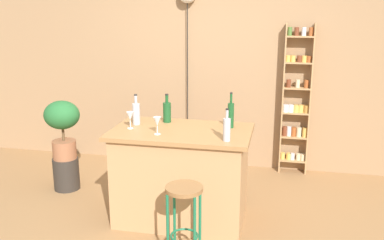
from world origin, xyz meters
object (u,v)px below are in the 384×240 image
potted_plant (62,124)px  bottle_olive_oil (167,112)px  bottle_spirits_clear (231,114)px  bottle_wine_red (227,129)px  bottle_soda_blue (136,113)px  wine_glass_center (130,117)px  plant_stool (66,173)px  wine_glass_left (157,122)px  bar_stool (184,206)px  spice_shelf (296,102)px

potted_plant → bottle_olive_oil: bearing=-7.9°
bottle_spirits_clear → bottle_wine_red: bottle_spirits_clear is taller
bottle_soda_blue → wine_glass_center: bottle_soda_blue is taller
potted_plant → bottle_wine_red: bearing=-19.4°
potted_plant → bottle_spirits_clear: 1.95m
plant_stool → wine_glass_left: 1.67m
bottle_wine_red → wine_glass_left: bearing=174.2°
bottle_olive_oil → bottle_wine_red: size_ratio=1.00×
bar_stool → spice_shelf: size_ratio=0.35×
bottle_spirits_clear → bottle_wine_red: (0.02, -0.44, -0.02)m
bottle_wine_red → wine_glass_left: bottle_wine_red is taller
bar_stool → potted_plant: potted_plant is taller
bottle_spirits_clear → wine_glass_left: bottle_spirits_clear is taller
bar_stool → plant_stool: (-1.66, 1.12, -0.29)m
wine_glass_left → bar_stool: bearing=-54.0°
bottle_soda_blue → wine_glass_left: 0.42m
plant_stool → bottle_wine_red: 2.22m
potted_plant → bottle_wine_red: size_ratio=2.32×
bottle_olive_oil → wine_glass_left: bearing=-86.5°
plant_stool → bottle_soda_blue: bearing=-18.2°
bar_stool → bottle_olive_oil: bottle_olive_oil is taller
bottle_soda_blue → wine_glass_center: bearing=-92.9°
bottle_soda_blue → bottle_olive_oil: 0.31m
potted_plant → bottle_spirits_clear: bearing=-7.2°
potted_plant → bottle_olive_oil: size_ratio=2.32×
spice_shelf → bottle_wine_red: (-0.63, -1.77, 0.11)m
bottle_wine_red → plant_stool: bearing=160.6°
bottle_spirits_clear → spice_shelf: bearing=64.1°
bottle_soda_blue → bottle_olive_oil: bearing=28.6°
wine_glass_left → bottle_spirits_clear: bearing=30.7°
bottle_wine_red → wine_glass_left: (-0.65, 0.07, 0.01)m
bottle_olive_oil → spice_shelf: bearing=44.2°
potted_plant → wine_glass_center: (0.98, -0.48, 0.25)m
bar_stool → wine_glass_center: wine_glass_center is taller
spice_shelf → plant_stool: 2.88m
wine_glass_center → spice_shelf: bearing=44.7°
bar_stool → bottle_spirits_clear: bottle_spirits_clear is taller
potted_plant → bottle_olive_oil: bottle_olive_oil is taller
bottle_wine_red → wine_glass_center: (-0.96, 0.20, 0.01)m
spice_shelf → wine_glass_center: bearing=-135.3°
wine_glass_left → wine_glass_center: bearing=156.5°
plant_stool → wine_glass_center: 1.39m
potted_plant → bottle_spirits_clear: bottle_spirits_clear is taller
bottle_olive_oil → bottle_wine_red: (0.67, -0.51, -0.00)m
spice_shelf → wine_glass_left: (-1.27, -1.70, 0.12)m
wine_glass_left → spice_shelf: bearing=53.2°
plant_stool → bottle_olive_oil: 1.53m
spice_shelf → bottle_olive_oil: bearing=-135.8°
potted_plant → bottle_soda_blue: size_ratio=2.21×
spice_shelf → bottle_wine_red: 1.88m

